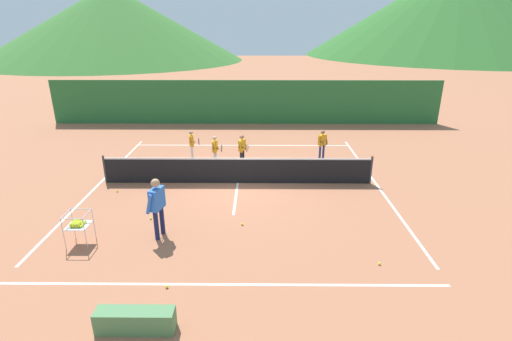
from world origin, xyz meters
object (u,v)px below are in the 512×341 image
tennis_net (238,170)px  ball_cart (78,224)px  tennis_ball_2 (117,191)px  student_3 (322,142)px  tennis_ball_4 (379,264)px  courtside_bench (135,320)px  student_2 (242,147)px  tennis_ball_0 (151,218)px  student_0 (192,142)px  tennis_ball_5 (242,224)px  tennis_ball_1 (167,287)px  student_1 (215,148)px  instructor (157,202)px  tennis_ball_3 (162,193)px

tennis_net → ball_cart: 5.80m
tennis_net → tennis_ball_2: tennis_net is taller
tennis_net → student_3: 4.45m
tennis_ball_4 → courtside_bench: courtside_bench is taller
student_2 → tennis_ball_0: size_ratio=19.15×
student_0 → tennis_ball_2: bearing=-120.1°
student_2 → courtside_bench: (-1.66, -9.25, -0.55)m
student_0 → student_3: (5.59, 0.03, 0.02)m
student_0 → tennis_ball_5: bearing=-67.9°
ball_cart → tennis_ball_0: bearing=42.5°
tennis_net → courtside_bench: tennis_net is taller
student_2 → tennis_ball_0: bearing=-118.2°
tennis_ball_1 → tennis_ball_2: (-2.90, 5.22, 0.00)m
student_1 → tennis_ball_5: size_ratio=18.71×
student_1 → tennis_ball_0: (-1.47, -4.71, -0.73)m
student_3 → tennis_ball_4: (0.23, -7.89, -0.74)m
student_2 → tennis_ball_2: 5.13m
tennis_net → instructor: instructor is taller
tennis_ball_0 → courtside_bench: 4.58m
ball_cart → tennis_ball_0: ball_cart is taller
tennis_ball_0 → courtside_bench: bearing=-78.6°
tennis_net → tennis_ball_5: tennis_net is taller
tennis_ball_2 → student_0: bearing=59.9°
tennis_net → tennis_ball_5: size_ratio=143.76×
student_1 → tennis_ball_2: student_1 is taller
tennis_ball_3 → tennis_ball_5: bearing=-37.5°
ball_cart → tennis_ball_0: (1.50, 1.38, -0.56)m
student_2 → courtside_bench: size_ratio=0.87×
ball_cart → tennis_ball_2: ball_cart is taller
student_3 → tennis_ball_5: 6.78m
tennis_net → student_0: size_ratio=7.82×
tennis_ball_2 → tennis_ball_3: size_ratio=1.00×
student_2 → tennis_ball_1: student_2 is taller
student_0 → tennis_ball_2: size_ratio=18.38×
instructor → student_1: bearing=80.5°
student_3 → tennis_ball_2: bearing=-154.9°
student_2 → tennis_ball_0: (-2.56, -4.77, -0.75)m
student_3 → tennis_ball_2: size_ratio=18.85×
ball_cart → tennis_ball_3: 3.57m
tennis_ball_5 → tennis_ball_2: bearing=152.2°
tennis_ball_1 → tennis_ball_2: same height
student_0 → tennis_ball_4: 9.81m
tennis_ball_3 → tennis_ball_0: bearing=-87.4°
student_3 → tennis_ball_4: student_3 is taller
tennis_ball_4 → courtside_bench: bearing=-157.4°
student_0 → tennis_ball_4: (5.82, -7.86, -0.72)m
tennis_ball_2 → student_3: bearing=25.1°
instructor → tennis_ball_1: bearing=-73.1°
student_2 → instructor: bearing=-109.6°
tennis_ball_5 → courtside_bench: (-1.86, -4.14, 0.20)m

